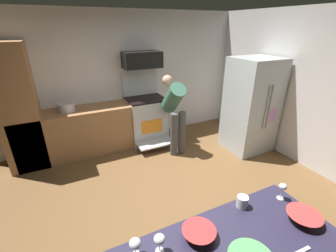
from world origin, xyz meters
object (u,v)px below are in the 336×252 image
mug_coffee (242,202)px  person_cook (174,109)px  wine_glass_mid (135,244)px  wine_glass_far (159,240)px  refrigerator (251,106)px  mixing_bowl_prep (303,217)px  stock_pot (66,107)px  microwave (142,60)px  wine_glass_near (283,188)px  mixing_bowl_small (199,233)px  oven_range (146,118)px

mug_coffee → person_cook: bearing=75.5°
wine_glass_mid → wine_glass_far: size_ratio=0.97×
refrigerator → mixing_bowl_prep: bearing=-126.6°
wine_glass_mid → stock_pot: bearing=94.1°
microwave → wine_glass_mid: bearing=-111.1°
refrigerator → wine_glass_far: (-2.83, -2.05, 0.11)m
person_cook → wine_glass_near: bearing=-96.0°
refrigerator → person_cook: bearing=158.8°
person_cook → mixing_bowl_small: size_ratio=5.81×
oven_range → mixing_bowl_prep: bearing=-89.8°
oven_range → wine_glass_mid: (-1.26, -3.19, 0.49)m
microwave → wine_glass_far: size_ratio=5.01×
person_cook → stock_pot: 1.95m
stock_pot → person_cook: bearing=-19.9°
mixing_bowl_prep → refrigerator: bearing=53.4°
microwave → mug_coffee: bearing=-95.6°
wine_glass_near → microwave: bearing=91.1°
refrigerator → wine_glass_mid: (-2.98, -2.00, 0.11)m
mixing_bowl_prep → wine_glass_near: bearing=78.0°
person_cook → wine_glass_near: (-0.27, -2.58, 0.15)m
wine_glass_far → wine_glass_mid: bearing=164.1°
oven_range → stock_pot: size_ratio=5.25×
refrigerator → wine_glass_near: 2.63m
person_cook → mug_coffee: 2.59m
microwave → mug_coffee: 3.34m
mug_coffee → refrigerator: bearing=44.0°
person_cook → wine_glass_mid: person_cook is taller
mixing_bowl_small → wine_glass_mid: 0.47m
oven_range → mug_coffee: bearing=-95.7°
mixing_bowl_prep → wine_glass_mid: (-1.27, 0.29, 0.07)m
wine_glass_mid → stock_pot: (-0.23, 3.20, -0.03)m
microwave → wine_glass_mid: microwave is taller
microwave → mug_coffee: microwave is taller
wine_glass_far → microwave: bearing=71.6°
wine_glass_mid → mug_coffee: wine_glass_mid is taller
person_cook → wine_glass_far: 2.96m
refrigerator → wine_glass_near: bearing=-129.0°
stock_pot → mixing_bowl_small: bearing=-78.1°
wine_glass_near → wine_glass_mid: bearing=178.3°
mixing_bowl_small → mug_coffee: 0.50m
wine_glass_near → wine_glass_far: 1.17m
person_cook → wine_glass_near: size_ratio=9.03×
mixing_bowl_small → mug_coffee: bearing=11.2°
microwave → wine_glass_mid: (-1.26, -3.28, -0.69)m
oven_range → wine_glass_far: bearing=-108.9°
microwave → mixing_bowl_prep: microwave is taller
microwave → wine_glass_near: 3.39m
oven_range → wine_glass_mid: bearing=-111.6°
microwave → mixing_bowl_small: size_ratio=2.97×
refrigerator → mixing_bowl_prep: (-1.71, -2.30, 0.04)m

